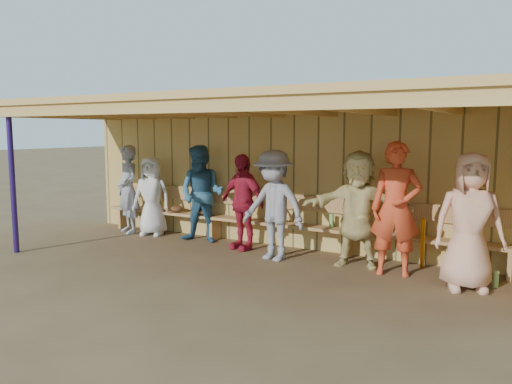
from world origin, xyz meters
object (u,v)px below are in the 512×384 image
(player_f, at_px, (358,209))
(player_g, at_px, (396,209))
(player_a, at_px, (128,189))
(player_h, at_px, (469,222))
(player_c, at_px, (202,194))
(bench, at_px, (278,217))
(player_b, at_px, (152,196))
(player_d, at_px, (242,202))
(player_e, at_px, (274,205))

(player_f, height_order, player_g, player_g)
(player_a, height_order, player_h, player_h)
(player_c, xyz_separation_m, bench, (1.41, 0.31, -0.35))
(bench, bearing_deg, player_a, -173.21)
(player_b, height_order, player_c, player_c)
(player_a, xyz_separation_m, player_c, (1.74, 0.07, 0.01))
(player_d, height_order, bench, player_d)
(player_d, distance_m, player_g, 2.66)
(player_f, bearing_deg, bench, 152.92)
(player_a, relative_size, bench, 0.23)
(player_b, height_order, player_d, player_d)
(player_a, bearing_deg, player_e, 17.41)
(player_a, distance_m, player_b, 0.56)
(player_g, bearing_deg, player_f, 152.36)
(player_c, bearing_deg, player_b, 169.55)
(player_b, height_order, player_e, player_e)
(player_d, distance_m, bench, 0.69)
(player_b, xyz_separation_m, player_g, (4.77, -0.33, 0.18))
(player_d, height_order, player_e, player_e)
(player_h, relative_size, bench, 0.23)
(player_f, relative_size, bench, 0.23)
(player_b, distance_m, player_g, 4.79)
(player_b, bearing_deg, player_e, -27.67)
(player_d, distance_m, player_f, 2.05)
(player_a, bearing_deg, bench, 30.62)
(player_f, bearing_deg, player_a, 168.72)
(player_c, relative_size, player_g, 0.94)
(player_a, xyz_separation_m, player_h, (6.30, -0.45, 0.01))
(player_f, distance_m, bench, 1.68)
(player_e, xyz_separation_m, player_f, (1.26, 0.28, 0.01))
(player_f, xyz_separation_m, player_h, (1.57, -0.34, 0.01))
(player_e, bearing_deg, player_d, 163.45)
(player_c, relative_size, player_e, 1.02)
(player_b, relative_size, player_f, 0.88)
(player_e, relative_size, player_g, 0.92)
(bench, bearing_deg, player_e, -67.36)
(player_f, distance_m, player_h, 1.61)
(player_b, bearing_deg, player_g, -22.65)
(player_a, relative_size, player_e, 1.01)
(player_a, distance_m, player_d, 2.67)
(player_c, height_order, player_g, player_g)
(player_g, distance_m, bench, 2.30)
(player_b, relative_size, player_h, 0.87)
(player_g, height_order, player_h, player_g)
(player_e, relative_size, bench, 0.23)
(player_d, bearing_deg, player_f, 12.78)
(player_e, xyz_separation_m, bench, (-0.32, 0.77, -0.33))
(player_h, bearing_deg, player_f, 145.96)
(player_c, distance_m, player_g, 3.59)
(player_e, xyz_separation_m, player_g, (1.85, 0.13, 0.08))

